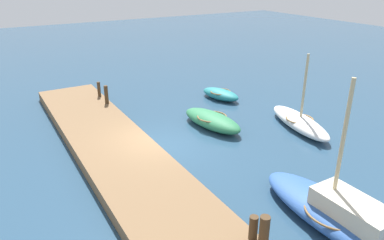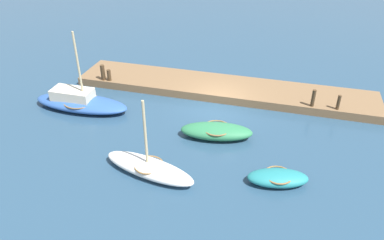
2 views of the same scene
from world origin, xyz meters
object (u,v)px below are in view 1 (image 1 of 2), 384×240
object	(u,v)px
rowboat_green	(212,120)
mooring_post_mid_west	(106,95)
rowboat_white	(299,122)
mooring_post_east	(264,233)
mooring_post_mid_east	(253,228)
sailboat_blue	(339,214)
dinghy_teal	(221,94)
mooring_post_west	(99,89)

from	to	relation	value
rowboat_green	mooring_post_mid_west	world-z (taller)	mooring_post_mid_west
rowboat_green	mooring_post_mid_west	bearing A→B (deg)	-150.15
rowboat_white	mooring_post_mid_west	size ratio (longest dim) A/B	4.69
rowboat_white	mooring_post_east	bearing A→B (deg)	-38.48
mooring_post_mid_west	mooring_post_mid_east	bearing A→B (deg)	0.00
sailboat_blue	mooring_post_east	bearing A→B (deg)	-90.94
sailboat_blue	mooring_post_mid_east	size ratio (longest dim) A/B	7.91
dinghy_teal	mooring_post_west	world-z (taller)	mooring_post_west
rowboat_white	mooring_post_west	distance (m)	11.14
rowboat_white	mooring_post_mid_east	bearing A→B (deg)	-40.49
mooring_post_west	mooring_post_east	xyz separation A→B (m)	(14.25, 0.00, 0.07)
sailboat_blue	mooring_post_mid_east	bearing A→B (deg)	-98.92
dinghy_teal	mooring_post_mid_west	xyz separation A→B (m)	(-1.36, -6.56, 0.68)
mooring_post_west	mooring_post_east	size ratio (longest dim) A/B	0.86
sailboat_blue	rowboat_white	distance (m)	7.47
rowboat_white	mooring_post_mid_east	world-z (taller)	rowboat_white
rowboat_green	mooring_post_east	distance (m)	9.09
rowboat_white	mooring_post_west	world-z (taller)	rowboat_white
mooring_post_west	mooring_post_mid_west	size ratio (longest dim) A/B	0.86
mooring_post_mid_west	mooring_post_east	xyz separation A→B (m)	(12.90, 0.00, -0.00)
rowboat_green	mooring_post_east	size ratio (longest dim) A/B	3.87
mooring_post_west	mooring_post_mid_east	bearing A→B (deg)	0.00
rowboat_white	mooring_post_west	size ratio (longest dim) A/B	5.46
mooring_post_west	mooring_post_mid_east	size ratio (longest dim) A/B	1.18
mooring_post_mid_west	sailboat_blue	bearing A→B (deg)	12.96
dinghy_teal	mooring_post_mid_east	xyz separation A→B (m)	(11.12, -6.56, 0.55)
mooring_post_mid_east	rowboat_green	bearing A→B (deg)	154.14
sailboat_blue	mooring_post_mid_west	bearing A→B (deg)	-167.58
sailboat_blue	mooring_post_mid_west	world-z (taller)	sailboat_blue
rowboat_white	mooring_post_mid_west	distance (m)	10.18
mooring_post_mid_east	mooring_post_mid_west	bearing A→B (deg)	180.00
mooring_post_mid_east	mooring_post_east	bearing A→B (deg)	0.00
mooring_post_mid_west	mooring_post_mid_east	xyz separation A→B (m)	(12.48, 0.00, -0.14)
rowboat_green	mooring_post_east	world-z (taller)	mooring_post_east
mooring_post_west	mooring_post_mid_west	bearing A→B (deg)	0.00
dinghy_teal	sailboat_blue	world-z (taller)	sailboat_blue
dinghy_teal	sailboat_blue	distance (m)	12.10
dinghy_teal	rowboat_white	xyz separation A→B (m)	(5.57, 0.87, 0.04)
mooring_post_mid_east	mooring_post_east	world-z (taller)	mooring_post_east
sailboat_blue	mooring_post_mid_east	world-z (taller)	sailboat_blue
rowboat_white	mooring_post_west	xyz separation A→B (m)	(-8.28, -7.43, 0.57)
dinghy_teal	mooring_post_east	size ratio (longest dim) A/B	2.84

